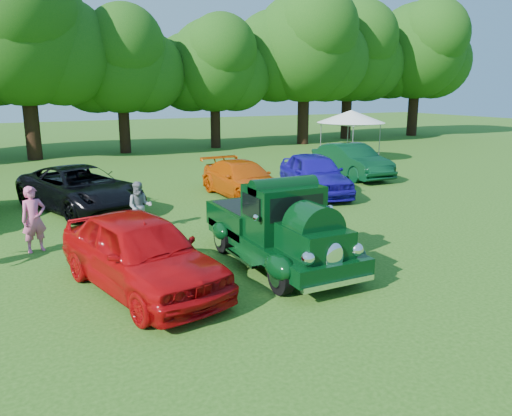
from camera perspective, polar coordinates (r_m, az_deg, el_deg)
name	(u,v)px	position (r m, az deg, el deg)	size (l,w,h in m)	color
ground	(267,276)	(11.53, 1.21, -7.76)	(120.00, 120.00, 0.00)	#245012
hero_pickup	(278,229)	(12.11, 2.57, -2.43)	(2.36, 5.07, 1.98)	black
red_convertible	(141,252)	(10.81, -13.02, -4.96)	(1.94, 4.83, 1.65)	#AB070A
back_car_black	(80,188)	(18.51, -19.44, 2.12)	(2.55, 5.54, 1.54)	black
back_car_orange	(243,179)	(19.64, -1.51, 3.29)	(1.95, 4.79, 1.39)	#C74A07
back_car_blue	(314,174)	(20.24, 6.69, 3.89)	(1.95, 4.86, 1.66)	#180D95
back_car_green	(351,161)	(24.48, 10.85, 5.33)	(1.68, 4.82, 1.59)	black
spectator_pink	(34,219)	(14.18, -24.05, -1.19)	(0.64, 0.42, 1.74)	#DF5B8F
spectator_grey	(140,206)	(15.26, -13.15, 0.17)	(0.73, 0.57, 1.50)	gray
canopy_tent	(351,117)	(29.92, 10.81, 10.20)	(4.71, 4.71, 2.95)	white
tree_line	(82,42)	(34.03, -19.27, 17.46)	(63.81, 10.00, 11.97)	black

